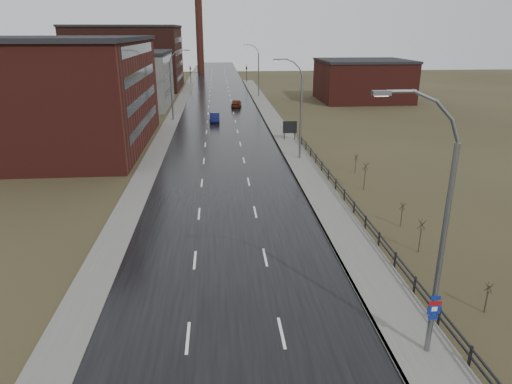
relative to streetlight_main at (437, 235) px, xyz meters
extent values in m
cube|color=black|center=(-8.47, 58.00, -6.03)|extent=(14.00, 300.00, 0.06)
cube|color=#595651|center=(0.13, 33.00, -5.97)|extent=(3.20, 180.00, 0.18)
cube|color=slate|center=(-1.39, 33.00, -5.97)|extent=(0.16, 180.00, 0.18)
cube|color=#595651|center=(-16.67, 58.00, -6.00)|extent=(2.40, 260.00, 0.12)
cube|color=#471914|center=(-29.47, 43.00, 0.44)|extent=(22.00, 28.00, 13.00)
cube|color=black|center=(-29.47, 43.00, 7.19)|extent=(22.44, 28.56, 0.50)
cube|color=black|center=(-18.49, 43.00, -3.06)|extent=(0.06, 22.40, 1.20)
cube|color=black|center=(-18.49, 43.00, -0.06)|extent=(0.06, 22.40, 1.20)
cube|color=black|center=(-18.49, 43.00, 2.94)|extent=(0.06, 22.40, 1.20)
cube|color=black|center=(-18.49, 43.00, 5.94)|extent=(0.06, 22.40, 1.20)
cube|color=slate|center=(-26.47, 76.00, -1.06)|extent=(16.00, 20.00, 10.00)
cube|color=black|center=(-26.47, 76.00, 4.19)|extent=(16.32, 20.40, 0.50)
cube|color=black|center=(-18.49, 76.00, -3.06)|extent=(0.06, 16.00, 1.20)
cube|color=black|center=(-18.49, 76.00, -0.06)|extent=(0.06, 16.00, 1.20)
cube|color=black|center=(-18.49, 76.00, 2.94)|extent=(0.06, 16.00, 1.20)
cube|color=#331611|center=(-31.47, 106.00, 1.44)|extent=(26.00, 24.00, 15.00)
cube|color=black|center=(-31.47, 106.00, 9.19)|extent=(26.52, 24.48, 0.50)
cube|color=black|center=(-18.49, 106.00, -3.06)|extent=(0.06, 19.20, 1.20)
cube|color=black|center=(-18.49, 106.00, -0.06)|extent=(0.06, 19.20, 1.20)
cube|color=black|center=(-18.49, 106.00, 2.94)|extent=(0.06, 19.20, 1.20)
cube|color=black|center=(-18.49, 106.00, 5.94)|extent=(0.06, 19.20, 1.20)
cube|color=#471914|center=(21.83, 80.00, -2.06)|extent=(18.00, 16.00, 8.00)
cube|color=black|center=(21.83, 80.00, 2.19)|extent=(18.36, 16.32, 0.50)
cylinder|color=#331611|center=(-14.47, 148.00, 8.94)|extent=(2.40, 2.40, 30.00)
cylinder|color=slate|center=(0.33, 0.00, -1.06)|extent=(0.24, 0.24, 10.00)
cylinder|color=slate|center=(0.14, 0.00, 4.40)|extent=(0.57, 0.14, 1.12)
cylinder|color=slate|center=(-0.41, 0.00, 5.22)|extent=(0.91, 0.14, 0.91)
cylinder|color=slate|center=(-1.22, 0.00, 5.76)|extent=(1.12, 0.14, 0.57)
cylinder|color=slate|center=(-2.19, 0.00, 5.95)|extent=(1.15, 0.14, 0.14)
cube|color=slate|center=(-2.94, 0.00, 5.90)|extent=(0.70, 0.28, 0.18)
cube|color=silver|center=(-2.94, 0.00, 5.80)|extent=(0.50, 0.20, 0.04)
cube|color=navy|center=(0.33, -0.12, -3.01)|extent=(0.45, 0.04, 0.22)
cube|color=navy|center=(0.33, -0.12, -3.51)|extent=(0.60, 0.04, 0.65)
cube|color=maroon|center=(0.33, -0.13, -3.28)|extent=(0.60, 0.04, 0.20)
cube|color=navy|center=(0.33, -0.12, -4.01)|extent=(0.45, 0.04, 0.22)
cube|color=silver|center=(0.33, -0.14, -3.56)|extent=(0.26, 0.02, 0.22)
cylinder|color=slate|center=(0.33, 34.00, -1.31)|extent=(0.24, 0.24, 9.50)
cylinder|color=slate|center=(0.16, 34.00, 3.84)|extent=(0.51, 0.14, 0.98)
cylinder|color=slate|center=(-0.32, 34.00, 4.56)|extent=(0.81, 0.14, 0.81)
cylinder|color=slate|center=(-1.03, 34.00, 5.04)|extent=(0.98, 0.14, 0.51)
cylinder|color=slate|center=(-1.87, 34.00, 5.20)|extent=(1.01, 0.14, 0.14)
cube|color=slate|center=(-2.56, 34.00, 5.15)|extent=(0.70, 0.28, 0.18)
cube|color=silver|center=(-2.56, 34.00, 5.05)|extent=(0.50, 0.20, 0.04)
cylinder|color=slate|center=(-16.47, 60.00, -1.31)|extent=(0.24, 0.24, 9.50)
cylinder|color=slate|center=(-16.30, 60.00, 3.84)|extent=(0.51, 0.14, 0.98)
cylinder|color=slate|center=(-15.83, 60.00, 4.56)|extent=(0.81, 0.14, 0.81)
cylinder|color=slate|center=(-15.11, 60.00, 5.04)|extent=(0.98, 0.14, 0.51)
cylinder|color=slate|center=(-14.27, 60.00, 5.20)|extent=(1.01, 0.14, 0.14)
cube|color=slate|center=(-13.59, 60.00, 5.15)|extent=(0.70, 0.28, 0.18)
cube|color=silver|center=(-13.59, 60.00, 5.05)|extent=(0.50, 0.20, 0.04)
cylinder|color=slate|center=(0.33, 88.00, -1.31)|extent=(0.24, 0.24, 9.50)
cylinder|color=slate|center=(0.16, 88.00, 3.84)|extent=(0.51, 0.14, 0.98)
cylinder|color=slate|center=(-0.32, 88.00, 4.56)|extent=(0.81, 0.14, 0.81)
cylinder|color=slate|center=(-1.03, 88.00, 5.04)|extent=(0.98, 0.14, 0.51)
cylinder|color=slate|center=(-1.87, 88.00, 5.20)|extent=(1.01, 0.14, 0.14)
cube|color=slate|center=(-2.56, 88.00, 5.15)|extent=(0.70, 0.28, 0.18)
cube|color=silver|center=(-2.56, 88.00, 5.05)|extent=(0.50, 0.20, 0.04)
cube|color=black|center=(1.83, -1.00, -5.51)|extent=(0.10, 0.10, 1.10)
cube|color=black|center=(1.83, 2.00, -5.51)|extent=(0.10, 0.10, 1.10)
cube|color=black|center=(1.83, 5.00, -5.51)|extent=(0.10, 0.10, 1.10)
cube|color=black|center=(1.83, 8.00, -5.51)|extent=(0.10, 0.10, 1.10)
cube|color=black|center=(1.83, 11.00, -5.51)|extent=(0.10, 0.10, 1.10)
cube|color=black|center=(1.83, 14.00, -5.51)|extent=(0.10, 0.10, 1.10)
cube|color=black|center=(1.83, 17.00, -5.51)|extent=(0.10, 0.10, 1.10)
cube|color=black|center=(1.83, 20.00, -5.51)|extent=(0.10, 0.10, 1.10)
cube|color=black|center=(1.83, 23.00, -5.51)|extent=(0.10, 0.10, 1.10)
cube|color=black|center=(1.83, 26.00, -5.51)|extent=(0.10, 0.10, 1.10)
cube|color=black|center=(1.83, 29.00, -5.51)|extent=(0.10, 0.10, 1.10)
cube|color=black|center=(1.83, 32.00, -5.51)|extent=(0.10, 0.10, 1.10)
cube|color=black|center=(1.83, 35.00, -5.51)|extent=(0.10, 0.10, 1.10)
cube|color=black|center=(1.83, 38.00, -5.51)|extent=(0.10, 0.10, 1.10)
cube|color=black|center=(1.83, 41.00, -5.51)|extent=(0.10, 0.10, 1.10)
cube|color=black|center=(1.83, 16.50, -5.11)|extent=(0.08, 53.00, 0.10)
cube|color=black|center=(1.83, 16.50, -5.51)|extent=(0.08, 53.00, 0.10)
cylinder|color=#382D23|center=(4.83, 2.91, -5.41)|extent=(0.08, 0.08, 1.30)
cylinder|color=#382D23|center=(4.88, 2.91, -4.56)|extent=(0.04, 0.45, 0.52)
cylinder|color=#382D23|center=(4.84, 2.96, -4.56)|extent=(0.43, 0.17, 0.53)
cylinder|color=#382D23|center=(4.79, 2.94, -4.56)|extent=(0.26, 0.38, 0.54)
cylinder|color=#382D23|center=(4.79, 2.88, -4.56)|extent=(0.26, 0.38, 0.54)
cylinder|color=#382D23|center=(4.84, 2.86, -4.56)|extent=(0.43, 0.17, 0.53)
cylinder|color=#382D23|center=(4.27, 9.99, -5.18)|extent=(0.08, 0.08, 1.76)
cylinder|color=#382D23|center=(4.32, 9.99, -4.04)|extent=(0.04, 0.59, 0.70)
cylinder|color=#382D23|center=(4.28, 10.04, -4.04)|extent=(0.56, 0.22, 0.70)
cylinder|color=#382D23|center=(4.23, 10.02, -4.04)|extent=(0.34, 0.50, 0.71)
cylinder|color=#382D23|center=(4.23, 9.96, -4.04)|extent=(0.34, 0.50, 0.71)
cylinder|color=#382D23|center=(4.28, 9.94, -4.04)|extent=(0.56, 0.22, 0.70)
cylinder|color=#382D23|center=(4.69, 14.27, -5.34)|extent=(0.08, 0.08, 1.44)
cylinder|color=#382D23|center=(4.74, 14.27, -4.40)|extent=(0.04, 0.49, 0.57)
cylinder|color=#382D23|center=(4.71, 14.32, -4.40)|extent=(0.47, 0.19, 0.58)
cylinder|color=#382D23|center=(4.65, 14.30, -4.40)|extent=(0.28, 0.42, 0.59)
cylinder|color=#382D23|center=(4.65, 14.24, -4.40)|extent=(0.28, 0.42, 0.59)
cylinder|color=#382D23|center=(4.71, 14.22, -4.40)|extent=(0.47, 0.19, 0.58)
cylinder|color=#382D23|center=(4.51, 22.86, -5.07)|extent=(0.08, 0.08, 1.98)
cylinder|color=#382D23|center=(4.56, 22.86, -3.78)|extent=(0.04, 0.67, 0.78)
cylinder|color=#382D23|center=(4.52, 22.91, -3.78)|extent=(0.63, 0.25, 0.79)
cylinder|color=#382D23|center=(4.47, 22.89, -3.78)|extent=(0.38, 0.56, 0.80)
cylinder|color=#382D23|center=(4.47, 22.83, -3.78)|extent=(0.38, 0.56, 0.80)
cylinder|color=#382D23|center=(4.52, 22.81, -3.78)|extent=(0.63, 0.25, 0.79)
cylinder|color=#382D23|center=(5.24, 28.21, -5.32)|extent=(0.08, 0.08, 1.48)
cylinder|color=#382D23|center=(5.29, 28.21, -4.36)|extent=(0.04, 0.50, 0.59)
cylinder|color=#382D23|center=(5.25, 28.26, -4.36)|extent=(0.48, 0.19, 0.60)
cylinder|color=#382D23|center=(5.19, 28.24, -4.36)|extent=(0.29, 0.43, 0.60)
cylinder|color=#382D23|center=(5.19, 28.18, -4.36)|extent=(0.29, 0.43, 0.60)
cylinder|color=#382D23|center=(5.25, 28.16, -4.36)|extent=(0.48, 0.19, 0.60)
cube|color=black|center=(-0.10, 43.65, -5.16)|extent=(0.10, 0.10, 1.80)
cube|color=black|center=(1.35, 43.65, -5.16)|extent=(0.10, 0.10, 1.80)
cube|color=silver|center=(0.63, 43.60, -4.18)|extent=(1.82, 0.08, 1.55)
cube|color=black|center=(0.63, 43.55, -4.18)|extent=(1.92, 0.04, 1.65)
cylinder|color=black|center=(-16.47, 118.00, -3.46)|extent=(0.16, 0.16, 5.20)
imported|color=black|center=(-16.47, 118.00, -1.31)|extent=(0.58, 2.73, 1.10)
sphere|color=#FF190C|center=(-16.47, 117.85, -1.01)|extent=(0.18, 0.18, 0.18)
cylinder|color=black|center=(-0.47, 118.00, -3.46)|extent=(0.16, 0.16, 5.20)
imported|color=black|center=(-0.47, 118.00, -1.31)|extent=(0.58, 2.73, 1.10)
sphere|color=#FF190C|center=(-0.47, 117.85, -1.01)|extent=(0.18, 0.18, 0.18)
imported|color=#0C103C|center=(-9.55, 57.60, -5.34)|extent=(1.62, 4.42, 1.45)
imported|color=#531C0D|center=(-5.36, 72.84, -5.28)|extent=(2.33, 4.73, 1.55)
camera|label=1|loc=(-9.01, -16.73, 8.08)|focal=32.00mm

